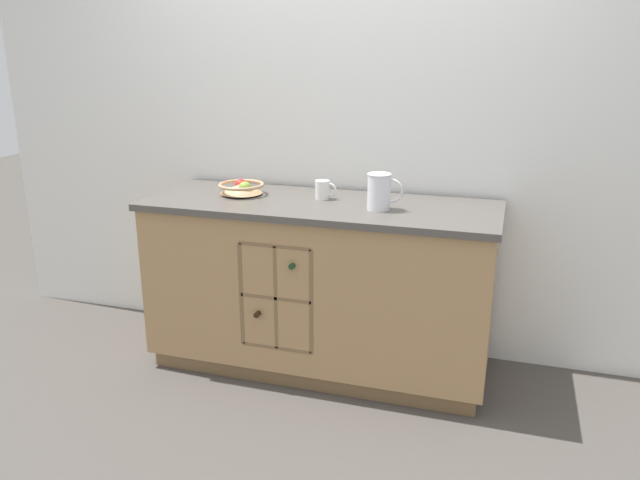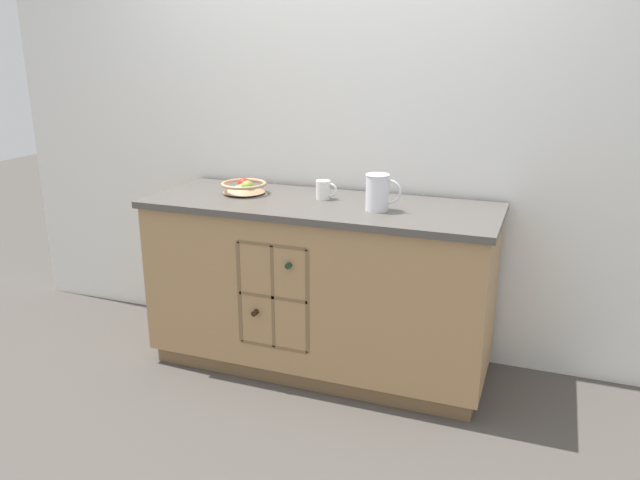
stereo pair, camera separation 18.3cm
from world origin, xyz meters
The scene contains 6 objects.
ground_plane centered at (0.00, 0.00, 0.00)m, with size 14.00×14.00×0.00m, color #4C4742.
back_wall centered at (0.00, 0.39, 1.27)m, with size 4.40×0.06×2.55m, color white.
kitchen_island centered at (0.00, 0.00, 0.47)m, with size 1.83×0.69×0.93m.
fruit_bowl centered at (-0.46, 0.04, 0.97)m, with size 0.25×0.25×0.08m.
white_pitcher centered at (0.32, -0.06, 1.02)m, with size 0.18×0.12×0.18m.
ceramic_mug centered at (-0.01, 0.07, 0.98)m, with size 0.12×0.08×0.10m.
Camera 2 is at (1.10, -2.92, 1.68)m, focal length 35.00 mm.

